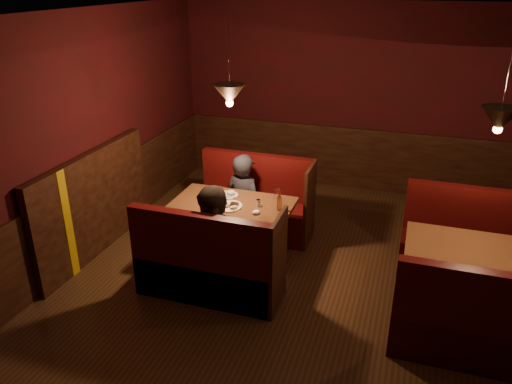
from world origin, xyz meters
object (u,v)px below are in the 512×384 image
(main_bench_near, at_px, (209,270))
(diner_b, at_px, (217,227))
(second_table, at_px, (470,265))
(main_bench_far, at_px, (256,208))
(diner_a, at_px, (244,184))
(main_table, at_px, (233,217))
(second_bench_far, at_px, (466,247))
(second_bench_near, at_px, (475,331))

(main_bench_near, distance_m, diner_b, 0.48)
(main_bench_near, height_order, second_table, main_bench_near)
(main_bench_far, height_order, diner_a, diner_a)
(main_table, bearing_deg, second_bench_far, 12.55)
(second_bench_far, height_order, second_bench_near, same)
(main_bench_near, xyz_separation_m, second_bench_near, (2.64, -0.16, -0.01))
(main_table, bearing_deg, diner_a, 97.56)
(diner_a, bearing_deg, main_table, 116.62)
(main_table, bearing_deg, second_bench_near, -19.92)
(second_table, relative_size, diner_b, 0.82)
(main_table, xyz_separation_m, second_bench_far, (2.66, 0.59, -0.26))
(main_bench_far, height_order, second_bench_far, main_bench_far)
(second_bench_far, relative_size, second_bench_near, 1.00)
(second_bench_far, bearing_deg, main_table, -167.45)
(main_bench_far, height_order, second_bench_near, main_bench_far)
(second_table, bearing_deg, diner_b, -169.07)
(main_table, bearing_deg, diner_b, -83.57)
(main_bench_near, distance_m, second_bench_far, 2.99)
(second_bench_near, bearing_deg, main_bench_far, 146.22)
(second_table, relative_size, diner_a, 0.86)
(main_table, xyz_separation_m, diner_b, (0.08, -0.68, 0.21))
(second_table, bearing_deg, main_table, 175.96)
(main_table, xyz_separation_m, main_bench_near, (0.02, -0.80, -0.25))
(second_bench_near, bearing_deg, diner_b, 173.71)
(diner_a, bearing_deg, main_bench_far, -101.19)
(main_table, bearing_deg, main_bench_far, 88.73)
(main_table, distance_m, diner_a, 0.66)
(diner_a, bearing_deg, main_bench_near, 113.11)
(main_table, distance_m, second_bench_far, 2.73)
(second_bench_near, bearing_deg, second_bench_far, 90.00)
(main_bench_near, relative_size, second_table, 1.20)
(second_bench_near, distance_m, diner_a, 3.20)
(second_bench_near, bearing_deg, diner_a, 149.85)
(main_table, relative_size, main_bench_near, 0.91)
(main_bench_near, height_order, diner_a, diner_a)
(main_table, height_order, diner_b, diner_b)
(main_bench_far, relative_size, diner_b, 0.98)
(diner_a, distance_m, diner_b, 1.32)
(second_bench_near, height_order, diner_a, diner_a)
(main_bench_near, bearing_deg, second_bench_far, 27.88)
(second_table, bearing_deg, diner_a, 163.27)
(second_bench_far, xyz_separation_m, second_bench_near, (0.00, -1.55, 0.00))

